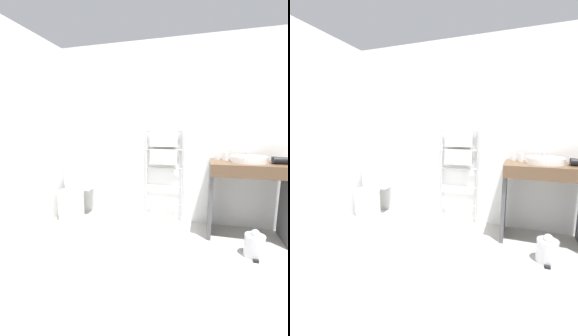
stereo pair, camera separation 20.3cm
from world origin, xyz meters
TOP-DOWN VIEW (x-y plane):
  - ground_plane at (0.00, 0.00)m, footprint 12.00×12.00m
  - wall_back at (0.00, 1.62)m, footprint 3.22×0.12m
  - wall_side at (-1.55, 0.78)m, footprint 0.12×2.30m
  - toilet at (-1.23, 1.25)m, footprint 0.38×0.51m
  - towel_radiator at (0.00, 1.51)m, footprint 0.52×0.06m
  - vanity_counter at (1.03, 1.28)m, footprint 0.87×0.52m
  - sink_basin at (1.01, 1.31)m, footprint 0.39×0.39m
  - faucet at (1.01, 1.50)m, footprint 0.02×0.10m
  - cup_near_wall at (0.68, 1.48)m, footprint 0.06×0.06m
  - cup_near_edge at (0.77, 1.41)m, footprint 0.06×0.06m
  - hair_dryer at (1.33, 1.26)m, footprint 0.20×0.18m
  - trash_bin at (1.05, 0.85)m, footprint 0.19×0.23m
  - bath_mat at (-1.27, 0.57)m, footprint 0.56×0.36m

SIDE VIEW (x-z plane):
  - ground_plane at x=0.00m, z-range 0.00..0.00m
  - bath_mat at x=-1.27m, z-range 0.00..0.01m
  - trash_bin at x=1.05m, z-range -0.02..0.26m
  - toilet at x=-1.23m, z-range -0.05..0.74m
  - vanity_counter at x=1.03m, z-range 0.14..1.03m
  - towel_radiator at x=0.00m, z-range 0.27..1.56m
  - sink_basin at x=1.01m, z-range 0.89..0.96m
  - hair_dryer at x=1.33m, z-range 0.89..0.96m
  - cup_near_wall at x=0.68m, z-range 0.89..0.98m
  - cup_near_edge at x=0.77m, z-range 0.89..0.98m
  - faucet at x=1.01m, z-range 0.91..1.02m
  - wall_back at x=0.00m, z-range 0.00..2.39m
  - wall_side at x=-1.55m, z-range 0.00..2.39m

